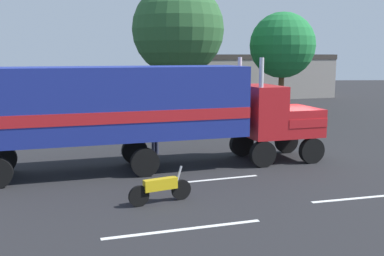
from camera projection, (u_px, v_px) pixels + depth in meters
ground_plane at (284, 158)px, 20.60m from camera, size 120.00×120.00×0.00m
lane_stripe_near at (203, 181)px, 16.94m from camera, size 4.27×1.36×0.01m
lane_stripe_mid at (372, 197)px, 15.01m from camera, size 4.34×1.06×0.01m
lane_stripe_far at (184, 229)px, 12.23m from camera, size 4.30×1.25×0.01m
semi_truck at (141, 108)px, 18.23m from camera, size 14.33×5.97×4.50m
person_bystander at (155, 135)px, 21.35m from camera, size 0.34×0.46×1.63m
parked_car at (64, 109)px, 32.23m from camera, size 4.74×3.60×1.57m
motorcycle at (161, 188)px, 14.35m from camera, size 1.96×0.97×1.12m
tree_left at (180, 22)px, 37.36m from camera, size 5.14×5.14×9.84m
tree_center at (282, 45)px, 36.13m from camera, size 5.17×5.17×7.90m
tree_right at (178, 29)px, 31.31m from camera, size 6.32×6.32×9.46m
building_backdrop at (252, 74)px, 48.94m from camera, size 17.71×10.01×4.56m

